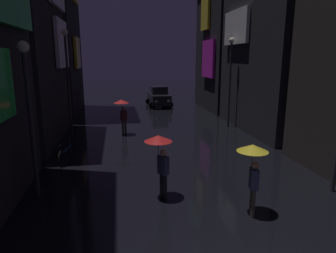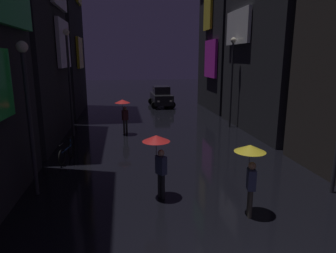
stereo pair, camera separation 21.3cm
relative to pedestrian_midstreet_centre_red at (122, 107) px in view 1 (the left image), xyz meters
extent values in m
cube|color=#232328|center=(-5.48, -0.68, 4.33)|extent=(4.00, 7.43, 12.01)
cube|color=white|center=(-3.33, 0.95, 3.65)|extent=(0.20, 3.13, 2.70)
cube|color=yellow|center=(-3.33, 7.86, 3.25)|extent=(0.20, 2.41, 2.43)
cube|color=white|center=(7.37, 1.17, 4.76)|extent=(0.20, 3.60, 2.11)
cube|color=#F226D8|center=(7.37, 6.99, 2.77)|extent=(0.20, 3.03, 3.07)
cube|color=yellow|center=(7.37, 8.22, 6.66)|extent=(0.20, 2.06, 2.97)
cylinder|color=#38332D|center=(0.16, 0.14, -1.24)|extent=(0.12, 0.12, 0.85)
cylinder|color=#38332D|center=(0.01, 0.05, -1.24)|extent=(0.12, 0.12, 0.85)
cube|color=#4C1E23|center=(0.08, 0.09, -0.52)|extent=(0.40, 0.37, 0.60)
sphere|color=#9E7051|center=(0.08, 0.09, -0.11)|extent=(0.22, 0.22, 0.22)
cylinder|color=#4C1E23|center=(-0.04, -0.05, -0.47)|extent=(0.09, 0.09, 0.50)
cylinder|color=slate|center=(-0.04, -0.05, -0.13)|extent=(0.02, 0.02, 0.77)
cone|color=red|center=(-0.04, -0.05, 0.35)|extent=(0.90, 0.90, 0.20)
cylinder|color=black|center=(1.20, -8.87, -1.24)|extent=(0.12, 0.12, 0.85)
cylinder|color=black|center=(1.10, -8.72, -1.24)|extent=(0.12, 0.12, 0.85)
cube|color=#333859|center=(1.15, -8.79, -0.52)|extent=(0.37, 0.40, 0.60)
sphere|color=tan|center=(1.15, -8.79, -0.11)|extent=(0.22, 0.22, 0.22)
cylinder|color=#333859|center=(1.00, -8.67, -0.47)|extent=(0.09, 0.09, 0.50)
cylinder|color=slate|center=(1.00, -8.67, -0.13)|extent=(0.02, 0.02, 0.77)
cone|color=red|center=(1.00, -8.67, 0.35)|extent=(0.90, 0.90, 0.20)
cylinder|color=#38332D|center=(3.52, -10.42, -1.24)|extent=(0.12, 0.12, 0.85)
cylinder|color=#38332D|center=(3.55, -10.25, -1.24)|extent=(0.12, 0.12, 0.85)
cube|color=#333859|center=(3.53, -10.33, -0.52)|extent=(0.29, 0.38, 0.60)
sphere|color=#9E7051|center=(3.53, -10.33, -0.11)|extent=(0.22, 0.22, 0.22)
cylinder|color=#333859|center=(3.52, -10.15, -0.47)|extent=(0.09, 0.09, 0.50)
cylinder|color=slate|center=(3.52, -10.15, -0.13)|extent=(0.02, 0.02, 0.77)
cone|color=yellow|center=(3.52, -10.15, 0.35)|extent=(0.90, 0.90, 0.20)
torus|color=black|center=(-2.69, -5.04, -1.31)|extent=(0.19, 0.72, 0.72)
torus|color=black|center=(-2.48, -3.96, -1.31)|extent=(0.19, 0.72, 0.72)
cylinder|color=#1E59A5|center=(-2.58, -4.50, -1.13)|extent=(0.23, 0.99, 0.05)
cylinder|color=#1E59A5|center=(-2.48, -3.96, -0.96)|extent=(0.04, 0.04, 0.40)
cube|color=black|center=(-2.48, -3.96, -0.74)|extent=(0.16, 0.26, 0.06)
cylinder|color=black|center=(-2.69, -5.04, -0.76)|extent=(0.11, 0.45, 0.03)
cube|color=black|center=(3.60, 10.31, -0.90)|extent=(1.77, 4.13, 0.90)
cube|color=black|center=(3.60, 10.31, -0.10)|extent=(1.48, 1.87, 0.70)
cylinder|color=black|center=(4.43, 8.99, -1.35)|extent=(0.64, 0.23, 0.64)
cylinder|color=black|center=(2.82, 8.97, -1.35)|extent=(0.64, 0.23, 0.64)
cylinder|color=black|center=(4.39, 11.66, -1.35)|extent=(0.64, 0.23, 0.64)
cylinder|color=black|center=(2.77, 11.63, -1.35)|extent=(0.64, 0.23, 0.64)
cube|color=white|center=(4.19, 8.25, -0.90)|extent=(0.20, 0.06, 0.14)
cube|color=white|center=(3.09, 8.23, -0.90)|extent=(0.20, 0.06, 0.14)
cylinder|color=#2D2D33|center=(-2.98, -7.89, 0.67)|extent=(0.14, 0.14, 4.67)
sphere|color=#F9EFCC|center=(-2.98, -7.89, 3.18)|extent=(0.36, 0.36, 0.36)
cylinder|color=#2D2D33|center=(7.02, 0.92, 1.05)|extent=(0.14, 0.14, 5.43)
sphere|color=#F9EFCC|center=(7.02, 0.92, 3.94)|extent=(0.36, 0.36, 0.36)
cylinder|color=#2D2D33|center=(-2.98, 0.03, 1.20)|extent=(0.14, 0.14, 5.73)
sphere|color=#F9EFCC|center=(-2.98, 0.03, 4.24)|extent=(0.36, 0.36, 0.36)
camera|label=1|loc=(-0.20, -17.81, 2.85)|focal=32.00mm
camera|label=2|loc=(0.01, -17.84, 2.85)|focal=32.00mm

